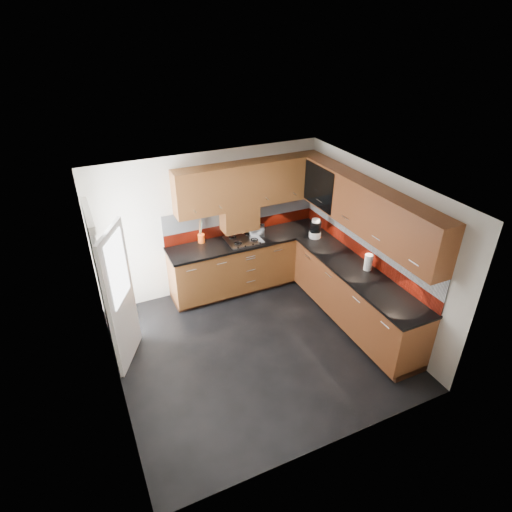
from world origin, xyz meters
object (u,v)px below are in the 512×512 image
food_processor (315,229)px  utensil_pot (201,237)px  toaster (257,230)px  gas_hob (244,240)px

food_processor → utensil_pot: bearing=160.6°
toaster → food_processor: (0.84, -0.48, 0.06)m
gas_hob → utensil_pot: bearing=159.9°
toaster → utensil_pot: bearing=171.3°
gas_hob → toaster: bearing=18.5°
utensil_pot → food_processor: bearing=-19.4°
utensil_pot → toaster: 0.95m
utensil_pot → toaster: (0.94, -0.14, -0.01)m
utensil_pot → toaster: bearing=-8.7°
gas_hob → food_processor: (1.13, -0.39, 0.14)m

